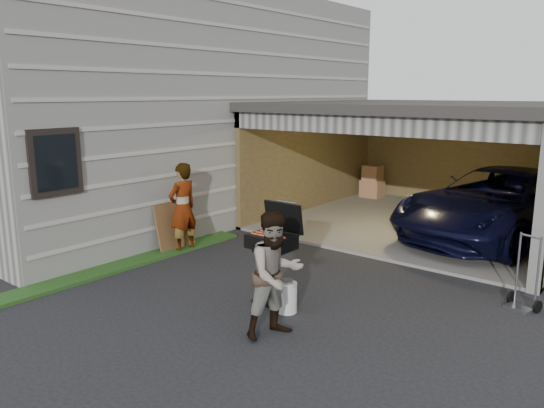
% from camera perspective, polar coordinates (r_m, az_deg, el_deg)
% --- Properties ---
extents(ground, '(80.00, 80.00, 0.00)m').
position_cam_1_polar(ground, '(8.32, -7.77, -10.17)').
color(ground, black).
rests_on(ground, ground).
extents(house, '(7.00, 11.00, 5.50)m').
position_cam_1_polar(house, '(14.89, -12.79, 10.22)').
color(house, '#474744').
rests_on(house, ground).
extents(groundcover_strip, '(0.50, 8.00, 0.06)m').
position_cam_1_polar(groundcover_strip, '(9.50, -21.74, -7.92)').
color(groundcover_strip, '#193814').
rests_on(groundcover_strip, ground).
extents(garage, '(6.80, 6.30, 2.90)m').
position_cam_1_polar(garage, '(13.05, 16.87, 5.92)').
color(garage, '#605E59').
rests_on(garage, ground).
extents(minivan, '(3.67, 5.78, 1.49)m').
position_cam_1_polar(minivan, '(12.22, 23.48, -0.28)').
color(minivan, black).
rests_on(minivan, ground).
extents(woman, '(0.44, 0.66, 1.78)m').
position_cam_1_polar(woman, '(10.56, -9.58, -0.41)').
color(woman, '#CADBFF').
rests_on(woman, ground).
extents(man, '(0.85, 0.96, 1.66)m').
position_cam_1_polar(man, '(6.84, 0.41, -7.61)').
color(man, '#421D1A').
rests_on(man, ground).
extents(bbq_grill, '(0.67, 0.59, 1.50)m').
position_cam_1_polar(bbq_grill, '(7.91, 0.09, -4.41)').
color(bbq_grill, black).
rests_on(bbq_grill, ground).
extents(propane_tank, '(0.38, 0.38, 0.44)m').
position_cam_1_polar(propane_tank, '(7.75, 1.60, -10.01)').
color(propane_tank, white).
rests_on(propane_tank, ground).
extents(plywood_panel, '(0.24, 0.87, 0.96)m').
position_cam_1_polar(plywood_panel, '(10.81, -10.44, -2.39)').
color(plywood_panel, '#4E381A').
rests_on(plywood_panel, ground).
extents(hand_truck, '(0.50, 0.45, 1.12)m').
position_cam_1_polar(hand_truck, '(8.67, 25.39, -8.82)').
color(hand_truck, slate).
rests_on(hand_truck, ground).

